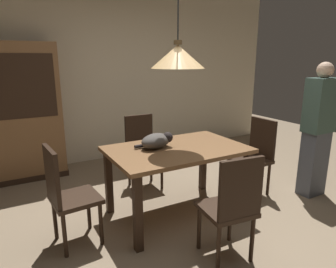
{
  "coord_description": "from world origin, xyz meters",
  "views": [
    {
      "loc": [
        -1.52,
        -2.12,
        1.65
      ],
      "look_at": [
        -0.0,
        0.61,
        0.85
      ],
      "focal_mm": 31.99,
      "sensor_mm": 36.0,
      "label": 1
    }
  ],
  "objects_px": {
    "pendant_lamp": "(178,56)",
    "person_standing": "(317,131)",
    "chair_far_back": "(142,148)",
    "dining_table": "(177,157)",
    "cat_sleeping": "(157,141)",
    "chair_left_side": "(66,193)",
    "chair_right_side": "(256,153)",
    "hutch_bookcase": "(17,116)",
    "chair_near_front": "(232,204)"
  },
  "relations": [
    {
      "from": "cat_sleeping",
      "to": "chair_far_back",
      "type": "bearing_deg",
      "value": 76.7
    },
    {
      "from": "chair_right_side",
      "to": "person_standing",
      "type": "relative_size",
      "value": 0.58
    },
    {
      "from": "cat_sleeping",
      "to": "hutch_bookcase",
      "type": "distance_m",
      "value": 2.16
    },
    {
      "from": "chair_left_side",
      "to": "chair_right_side",
      "type": "bearing_deg",
      "value": 0.22
    },
    {
      "from": "dining_table",
      "to": "pendant_lamp",
      "type": "xyz_separation_m",
      "value": [
        0.0,
        0.0,
        1.01
      ]
    },
    {
      "from": "chair_near_front",
      "to": "pendant_lamp",
      "type": "bearing_deg",
      "value": 89.4
    },
    {
      "from": "chair_near_front",
      "to": "cat_sleeping",
      "type": "relative_size",
      "value": 2.3
    },
    {
      "from": "chair_near_front",
      "to": "chair_right_side",
      "type": "relative_size",
      "value": 1.0
    },
    {
      "from": "dining_table",
      "to": "person_standing",
      "type": "xyz_separation_m",
      "value": [
        1.71,
        -0.38,
        0.16
      ]
    },
    {
      "from": "chair_left_side",
      "to": "hutch_bookcase",
      "type": "height_order",
      "value": "hutch_bookcase"
    },
    {
      "from": "pendant_lamp",
      "to": "chair_left_side",
      "type": "bearing_deg",
      "value": -179.66
    },
    {
      "from": "chair_near_front",
      "to": "pendant_lamp",
      "type": "height_order",
      "value": "pendant_lamp"
    },
    {
      "from": "hutch_bookcase",
      "to": "chair_far_back",
      "type": "bearing_deg",
      "value": -36.97
    },
    {
      "from": "person_standing",
      "to": "chair_near_front",
      "type": "bearing_deg",
      "value": -163.99
    },
    {
      "from": "pendant_lamp",
      "to": "chair_far_back",
      "type": "bearing_deg",
      "value": 89.95
    },
    {
      "from": "chair_far_back",
      "to": "chair_right_side",
      "type": "bearing_deg",
      "value": -37.86
    },
    {
      "from": "dining_table",
      "to": "chair_left_side",
      "type": "height_order",
      "value": "chair_left_side"
    },
    {
      "from": "chair_left_side",
      "to": "chair_near_front",
      "type": "bearing_deg",
      "value": -37.9
    },
    {
      "from": "dining_table",
      "to": "chair_left_side",
      "type": "bearing_deg",
      "value": -179.66
    },
    {
      "from": "hutch_bookcase",
      "to": "dining_table",
      "type": "bearing_deg",
      "value": -54.41
    },
    {
      "from": "person_standing",
      "to": "chair_left_side",
      "type": "bearing_deg",
      "value": 172.45
    },
    {
      "from": "pendant_lamp",
      "to": "person_standing",
      "type": "height_order",
      "value": "pendant_lamp"
    },
    {
      "from": "dining_table",
      "to": "chair_left_side",
      "type": "distance_m",
      "value": 1.14
    },
    {
      "from": "dining_table",
      "to": "chair_far_back",
      "type": "height_order",
      "value": "chair_far_back"
    },
    {
      "from": "person_standing",
      "to": "dining_table",
      "type": "bearing_deg",
      "value": 167.39
    },
    {
      "from": "dining_table",
      "to": "chair_far_back",
      "type": "xyz_separation_m",
      "value": [
        0.0,
        0.88,
        -0.14
      ]
    },
    {
      "from": "cat_sleeping",
      "to": "pendant_lamp",
      "type": "relative_size",
      "value": 0.31
    },
    {
      "from": "chair_right_side",
      "to": "dining_table",
      "type": "bearing_deg",
      "value": -179.9
    },
    {
      "from": "chair_left_side",
      "to": "person_standing",
      "type": "height_order",
      "value": "person_standing"
    },
    {
      "from": "chair_far_back",
      "to": "cat_sleeping",
      "type": "distance_m",
      "value": 0.86
    },
    {
      "from": "chair_far_back",
      "to": "pendant_lamp",
      "type": "bearing_deg",
      "value": -90.05
    },
    {
      "from": "dining_table",
      "to": "hutch_bookcase",
      "type": "bearing_deg",
      "value": 125.59
    },
    {
      "from": "chair_left_side",
      "to": "person_standing",
      "type": "bearing_deg",
      "value": -7.55
    },
    {
      "from": "chair_far_back",
      "to": "hutch_bookcase",
      "type": "relative_size",
      "value": 0.5
    },
    {
      "from": "chair_right_side",
      "to": "chair_far_back",
      "type": "bearing_deg",
      "value": 142.14
    },
    {
      "from": "chair_left_side",
      "to": "pendant_lamp",
      "type": "xyz_separation_m",
      "value": [
        1.13,
        0.01,
        1.15
      ]
    },
    {
      "from": "cat_sleeping",
      "to": "hutch_bookcase",
      "type": "height_order",
      "value": "hutch_bookcase"
    },
    {
      "from": "pendant_lamp",
      "to": "person_standing",
      "type": "relative_size",
      "value": 0.81
    },
    {
      "from": "pendant_lamp",
      "to": "person_standing",
      "type": "bearing_deg",
      "value": -12.61
    },
    {
      "from": "chair_near_front",
      "to": "chair_left_side",
      "type": "bearing_deg",
      "value": 142.1
    },
    {
      "from": "chair_right_side",
      "to": "cat_sleeping",
      "type": "relative_size",
      "value": 2.3
    },
    {
      "from": "dining_table",
      "to": "chair_right_side",
      "type": "height_order",
      "value": "chair_right_side"
    },
    {
      "from": "chair_far_back",
      "to": "pendant_lamp",
      "type": "height_order",
      "value": "pendant_lamp"
    },
    {
      "from": "dining_table",
      "to": "pendant_lamp",
      "type": "distance_m",
      "value": 1.01
    },
    {
      "from": "chair_near_front",
      "to": "chair_right_side",
      "type": "xyz_separation_m",
      "value": [
        1.14,
        0.88,
        0.0
      ]
    },
    {
      "from": "hutch_bookcase",
      "to": "pendant_lamp",
      "type": "bearing_deg",
      "value": -54.41
    },
    {
      "from": "pendant_lamp",
      "to": "person_standing",
      "type": "xyz_separation_m",
      "value": [
        1.71,
        -0.38,
        -0.86
      ]
    },
    {
      "from": "chair_far_back",
      "to": "person_standing",
      "type": "xyz_separation_m",
      "value": [
        1.71,
        -1.26,
        0.3
      ]
    },
    {
      "from": "chair_left_side",
      "to": "cat_sleeping",
      "type": "xyz_separation_m",
      "value": [
        0.94,
        0.1,
        0.32
      ]
    },
    {
      "from": "chair_far_back",
      "to": "dining_table",
      "type": "bearing_deg",
      "value": -90.05
    }
  ]
}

